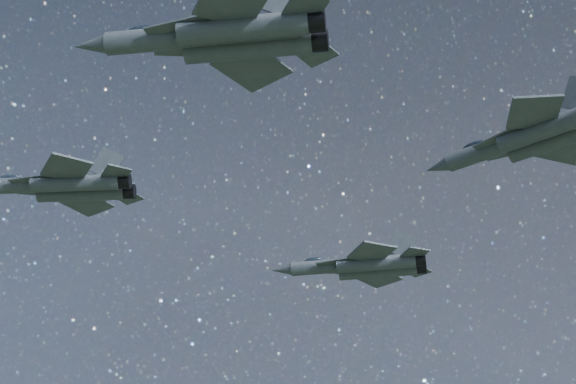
# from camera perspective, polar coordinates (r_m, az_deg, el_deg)

# --- Properties ---
(jet_lead) EXTENTS (16.57, 11.45, 4.16)m
(jet_lead) POSITION_cam_1_polar(r_m,az_deg,el_deg) (81.10, -14.26, 0.38)
(jet_lead) COLOR #323A3F
(jet_left) EXTENTS (17.17, 12.16, 4.36)m
(jet_left) POSITION_cam_1_polar(r_m,az_deg,el_deg) (93.51, 4.93, -4.76)
(jet_left) COLOR #323A3F
(jet_right) EXTENTS (18.25, 12.80, 4.60)m
(jet_right) POSITION_cam_1_polar(r_m,az_deg,el_deg) (59.92, -4.12, 10.01)
(jet_right) COLOR #323A3F
(jet_slot) EXTENTS (17.20, 11.30, 4.42)m
(jet_slot) POSITION_cam_1_polar(r_m,az_deg,el_deg) (73.27, 15.82, 3.55)
(jet_slot) COLOR #323A3F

